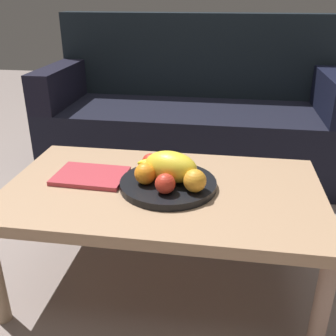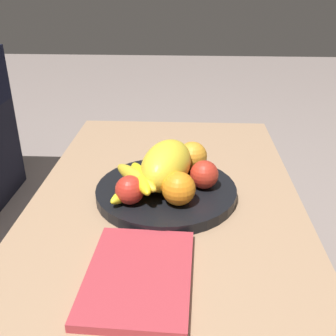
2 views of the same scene
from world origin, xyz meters
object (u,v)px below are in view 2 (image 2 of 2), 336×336
at_px(apple_front, 204,175).
at_px(magazine, 139,275).
at_px(orange_left, 192,156).
at_px(melon_large_front, 168,165).
at_px(coffee_table, 166,216).
at_px(fruit_bowl, 168,192).
at_px(apple_left, 130,190).
at_px(orange_front, 179,189).
at_px(banana_bunch, 138,183).

distance_m(apple_front, magazine, 0.32).
relative_size(orange_left, apple_front, 1.12).
bearing_deg(apple_front, melon_large_front, 86.52).
bearing_deg(coffee_table, apple_front, -75.49).
bearing_deg(fruit_bowl, apple_left, 133.57).
bearing_deg(orange_front, melon_large_front, 18.96).
bearing_deg(apple_front, orange_front, 143.14).
relative_size(fruit_bowl, melon_large_front, 1.78).
distance_m(melon_large_front, apple_left, 0.12).
bearing_deg(banana_bunch, apple_left, 161.23).
relative_size(melon_large_front, apple_front, 2.78).
xyz_separation_m(coffee_table, orange_left, (0.11, -0.06, 0.11)).
height_order(coffee_table, apple_front, apple_front).
height_order(melon_large_front, banana_bunch, melon_large_front).
relative_size(fruit_bowl, apple_left, 5.18).
relative_size(fruit_bowl, apple_front, 4.96).
bearing_deg(magazine, apple_front, -20.17).
height_order(fruit_bowl, orange_left, orange_left).
relative_size(melon_large_front, apple_left, 2.90).
xyz_separation_m(coffee_table, orange_front, (-0.05, -0.03, 0.11)).
distance_m(apple_front, banana_bunch, 0.15).
relative_size(orange_front, apple_front, 1.11).
distance_m(apple_front, apple_left, 0.18).
bearing_deg(apple_front, magazine, 157.75).
relative_size(orange_front, apple_left, 1.15).
height_order(orange_left, apple_left, orange_left).
distance_m(orange_left, apple_front, 0.10).
bearing_deg(orange_front, apple_front, -36.86).
relative_size(coffee_table, fruit_bowl, 3.29).
distance_m(coffee_table, apple_left, 0.14).
bearing_deg(coffee_table, fruit_bowl, -12.69).
bearing_deg(orange_front, fruit_bowl, 20.25).
bearing_deg(fruit_bowl, magazine, 172.97).
bearing_deg(melon_large_front, banana_bunch, 124.11).
bearing_deg(apple_front, coffee_table, 104.51).
xyz_separation_m(orange_front, apple_left, (-0.00, 0.11, -0.00)).
xyz_separation_m(apple_front, apple_left, (-0.08, 0.16, -0.00)).
bearing_deg(magazine, coffee_table, -4.54).
height_order(orange_front, apple_left, orange_front).
relative_size(coffee_table, orange_front, 14.77).
distance_m(melon_large_front, orange_left, 0.11).
bearing_deg(coffee_table, magazine, 173.37).
bearing_deg(banana_bunch, magazine, -173.36).
height_order(orange_front, banana_bunch, orange_front).
bearing_deg(apple_left, banana_bunch, -18.77).
height_order(melon_large_front, apple_front, melon_large_front).
height_order(orange_front, apple_front, orange_front).
bearing_deg(fruit_bowl, banana_bunch, 117.74).
bearing_deg(orange_left, apple_front, -163.44).
distance_m(apple_left, banana_bunch, 0.04).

